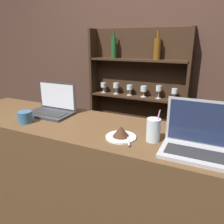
{
  "coord_description": "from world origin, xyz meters",
  "views": [
    {
      "loc": [
        0.73,
        -0.85,
        1.54
      ],
      "look_at": [
        0.19,
        0.3,
        1.12
      ],
      "focal_mm": 35.0,
      "sensor_mm": 36.0,
      "label": 1
    }
  ],
  "objects_px": {
    "cake_plate": "(121,133)",
    "coffee_cup": "(25,117)",
    "water_glass": "(153,130)",
    "laptop_far": "(199,141)",
    "laptop_near": "(52,107)"
  },
  "relations": [
    {
      "from": "cake_plate",
      "to": "coffee_cup",
      "type": "distance_m",
      "value": 0.67
    },
    {
      "from": "cake_plate",
      "to": "water_glass",
      "type": "bearing_deg",
      "value": 13.4
    },
    {
      "from": "water_glass",
      "to": "coffee_cup",
      "type": "relative_size",
      "value": 1.94
    },
    {
      "from": "water_glass",
      "to": "coffee_cup",
      "type": "height_order",
      "value": "water_glass"
    },
    {
      "from": "cake_plate",
      "to": "water_glass",
      "type": "relative_size",
      "value": 0.99
    },
    {
      "from": "cake_plate",
      "to": "water_glass",
      "type": "xyz_separation_m",
      "value": [
        0.17,
        0.04,
        0.04
      ]
    },
    {
      "from": "coffee_cup",
      "to": "cake_plate",
      "type": "bearing_deg",
      "value": 3.9
    },
    {
      "from": "cake_plate",
      "to": "coffee_cup",
      "type": "relative_size",
      "value": 1.91
    },
    {
      "from": "coffee_cup",
      "to": "laptop_near",
      "type": "bearing_deg",
      "value": 80.1
    },
    {
      "from": "water_glass",
      "to": "coffee_cup",
      "type": "distance_m",
      "value": 0.84
    },
    {
      "from": "laptop_near",
      "to": "water_glass",
      "type": "relative_size",
      "value": 1.82
    },
    {
      "from": "laptop_far",
      "to": "laptop_near",
      "type": "bearing_deg",
      "value": 170.37
    },
    {
      "from": "laptop_far",
      "to": "cake_plate",
      "type": "xyz_separation_m",
      "value": [
        -0.4,
        -0.01,
        -0.03
      ]
    },
    {
      "from": "cake_plate",
      "to": "coffee_cup",
      "type": "xyz_separation_m",
      "value": [
        -0.67,
        -0.05,
        0.01
      ]
    },
    {
      "from": "laptop_far",
      "to": "cake_plate",
      "type": "bearing_deg",
      "value": -179.22
    }
  ]
}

